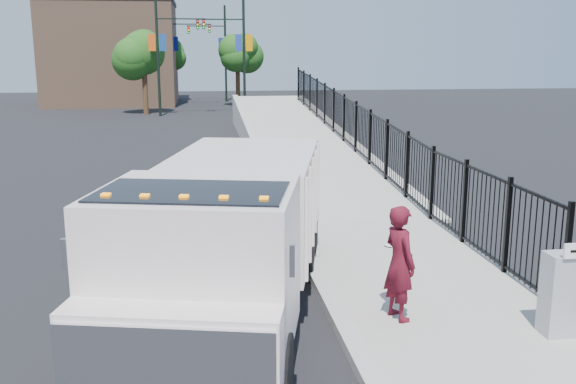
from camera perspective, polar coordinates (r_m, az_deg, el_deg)
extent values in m
plane|color=black|center=(11.93, 2.93, -8.43)|extent=(120.00, 120.00, 0.00)
cube|color=#9E998E|center=(10.67, 15.42, -11.13)|extent=(3.55, 12.00, 0.12)
cube|color=#ADAAA3|center=(10.09, 5.09, -11.99)|extent=(0.30, 12.00, 0.16)
cube|color=#9E998E|center=(27.61, 1.12, 3.57)|extent=(3.95, 24.06, 3.19)
cube|color=black|center=(23.87, 6.01, 4.30)|extent=(0.10, 28.00, 1.80)
cube|color=black|center=(10.72, -4.90, -7.71)|extent=(2.56, 6.97, 0.22)
cube|color=silver|center=(8.22, -7.91, -6.60)|extent=(2.84, 2.72, 2.03)
cube|color=silver|center=(7.28, -10.11, -13.63)|extent=(2.49, 1.24, 1.02)
cube|color=silver|center=(6.96, -10.96, -14.96)|extent=(2.30, 0.61, 0.86)
cube|color=black|center=(7.81, -8.47, -2.97)|extent=(2.48, 1.80, 0.86)
cube|color=silver|center=(11.68, -3.85, -0.80)|extent=(3.35, 4.72, 1.73)
cube|color=silver|center=(7.57, -19.24, -5.24)|extent=(0.07, 0.07, 0.36)
cube|color=silver|center=(6.93, 0.40, -6.15)|extent=(0.07, 0.07, 0.36)
cube|color=orange|center=(7.65, -15.88, -0.33)|extent=(0.12, 0.10, 0.06)
cube|color=orange|center=(7.50, -12.61, -0.41)|extent=(0.12, 0.10, 0.06)
cube|color=orange|center=(7.37, -9.22, -0.49)|extent=(0.12, 0.10, 0.06)
cube|color=orange|center=(7.27, -5.72, -0.57)|extent=(0.12, 0.10, 0.06)
cube|color=orange|center=(7.20, -2.14, -0.65)|extent=(0.12, 0.10, 0.06)
cylinder|color=black|center=(8.32, -16.27, -14.76)|extent=(0.55, 1.06, 1.02)
cylinder|color=black|center=(7.84, -0.96, -16.02)|extent=(0.55, 1.06, 1.02)
cylinder|color=black|center=(12.74, -8.11, -4.74)|extent=(0.55, 1.06, 1.02)
cylinder|color=black|center=(12.43, 1.55, -5.06)|extent=(0.55, 1.06, 1.02)
cylinder|color=black|center=(13.79, -7.04, -3.39)|extent=(0.55, 1.06, 1.02)
cylinder|color=black|center=(13.50, 1.87, -3.64)|extent=(0.55, 1.06, 1.02)
imported|color=#510E1B|center=(10.15, 9.89, -6.21)|extent=(0.61, 0.76, 1.82)
cube|color=gray|center=(10.37, 23.20, -8.34)|extent=(0.55, 0.40, 1.25)
cube|color=white|center=(9.96, 24.20, -4.79)|extent=(0.35, 0.04, 0.22)
ellipsoid|color=silver|center=(14.05, 9.13, -4.64)|extent=(0.30, 0.30, 0.08)
cylinder|color=black|center=(43.81, -11.50, 11.85)|extent=(0.18, 0.18, 8.00)
cube|color=black|center=(43.79, -9.47, 14.94)|extent=(3.20, 0.08, 0.08)
cube|color=black|center=(43.77, -7.51, 14.55)|extent=(0.18, 0.22, 0.60)
cube|color=navy|center=(43.80, -11.07, 12.92)|extent=(0.45, 0.04, 1.10)
cube|color=#D94910|center=(43.84, -12.01, 12.88)|extent=(0.45, 0.04, 1.10)
cylinder|color=black|center=(44.16, -3.93, 12.07)|extent=(0.18, 0.18, 8.00)
cube|color=black|center=(44.13, -6.12, 15.02)|extent=(3.20, 0.08, 0.08)
cube|color=black|center=(44.09, -8.04, 14.51)|extent=(0.18, 0.22, 0.60)
cube|color=orange|center=(44.19, -3.48, 13.11)|extent=(0.45, 0.04, 1.10)
cube|color=navy|center=(44.14, -4.41, 13.10)|extent=(0.45, 0.04, 1.10)
cylinder|color=black|center=(52.14, -10.35, 11.95)|extent=(0.18, 0.18, 8.00)
cube|color=black|center=(52.14, -8.64, 14.54)|extent=(3.20, 0.08, 0.08)
cube|color=black|center=(52.13, -6.99, 14.20)|extent=(0.18, 0.22, 0.60)
cube|color=navy|center=(52.13, -9.99, 12.84)|extent=(0.45, 0.04, 1.10)
cube|color=#C96928|center=(52.16, -10.78, 12.81)|extent=(0.45, 0.04, 1.10)
cylinder|color=black|center=(55.87, -5.57, 12.11)|extent=(0.18, 0.18, 8.00)
cube|color=black|center=(55.86, -7.32, 14.42)|extent=(3.20, 0.08, 0.08)
cube|color=black|center=(55.85, -8.83, 14.02)|extent=(0.18, 0.22, 0.60)
cube|color=orange|center=(55.89, -5.22, 12.93)|extent=(0.45, 0.04, 1.10)
cube|color=navy|center=(55.86, -5.96, 12.92)|extent=(0.45, 0.04, 1.10)
cylinder|color=#382314|center=(45.21, -12.57, 8.77)|extent=(0.36, 0.36, 3.20)
sphere|color=#194714|center=(45.14, -12.72, 11.81)|extent=(3.07, 3.07, 3.07)
cylinder|color=#382314|center=(51.28, -4.47, 9.42)|extent=(0.36, 0.36, 3.20)
sphere|color=#194714|center=(51.21, -4.52, 12.10)|extent=(2.41, 2.41, 2.41)
cylinder|color=#382314|center=(57.61, -10.36, 9.58)|extent=(0.36, 0.36, 3.20)
sphere|color=#194714|center=(57.55, -10.46, 11.97)|extent=(2.42, 2.42, 2.42)
cube|color=#8C664C|center=(55.38, -15.28, 11.73)|extent=(10.00, 10.00, 8.00)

